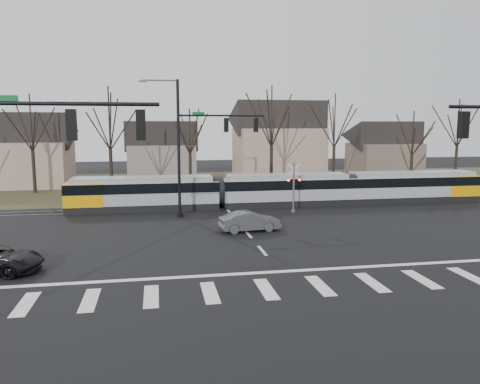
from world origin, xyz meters
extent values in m
plane|color=black|center=(0.00, 0.00, 0.00)|extent=(140.00, 140.00, 0.00)
cube|color=#38331E|center=(0.00, 32.00, 0.01)|extent=(140.00, 28.00, 0.01)
cube|color=silver|center=(-10.80, -4.00, 0.01)|extent=(0.60, 2.60, 0.01)
cube|color=silver|center=(-8.40, -4.00, 0.01)|extent=(0.60, 2.60, 0.01)
cube|color=silver|center=(-6.00, -4.00, 0.01)|extent=(0.60, 2.60, 0.01)
cube|color=silver|center=(-3.60, -4.00, 0.01)|extent=(0.60, 2.60, 0.01)
cube|color=silver|center=(-1.20, -4.00, 0.01)|extent=(0.60, 2.60, 0.01)
cube|color=silver|center=(1.20, -4.00, 0.01)|extent=(0.60, 2.60, 0.01)
cube|color=silver|center=(3.60, -4.00, 0.01)|extent=(0.60, 2.60, 0.01)
cube|color=silver|center=(6.00, -4.00, 0.01)|extent=(0.60, 2.60, 0.01)
cube|color=silver|center=(8.40, -4.00, 0.01)|extent=(0.60, 2.60, 0.01)
cube|color=silver|center=(0.00, -1.80, 0.01)|extent=(28.00, 0.35, 0.01)
cube|color=silver|center=(0.00, 2.00, 0.01)|extent=(0.18, 2.00, 0.01)
cube|color=silver|center=(0.00, 6.00, 0.01)|extent=(0.18, 2.00, 0.01)
cube|color=silver|center=(0.00, 10.00, 0.01)|extent=(0.18, 2.00, 0.01)
cube|color=silver|center=(0.00, 14.00, 0.01)|extent=(0.18, 2.00, 0.01)
cube|color=silver|center=(0.00, 18.00, 0.01)|extent=(0.18, 2.00, 0.01)
cube|color=silver|center=(0.00, 22.00, 0.01)|extent=(0.18, 2.00, 0.01)
cube|color=silver|center=(0.00, 26.00, 0.01)|extent=(0.18, 2.00, 0.01)
cube|color=silver|center=(0.00, 30.00, 0.01)|extent=(0.18, 2.00, 0.01)
cube|color=#59595E|center=(0.00, 15.10, 0.03)|extent=(90.00, 0.12, 0.06)
cube|color=#59595E|center=(0.00, 16.50, 0.03)|extent=(90.00, 0.12, 0.06)
cube|color=gray|center=(-6.76, 16.00, 1.36)|extent=(12.15, 2.62, 2.73)
cube|color=black|center=(-6.76, 16.00, 1.92)|extent=(12.17, 2.65, 0.79)
cube|color=#F1A507|center=(-11.34, 16.00, 1.45)|extent=(2.99, 2.67, 1.82)
cube|color=gray|center=(5.38, 16.00, 1.36)|extent=(11.21, 2.62, 2.73)
cube|color=black|center=(5.38, 16.00, 1.92)|extent=(11.23, 2.65, 0.79)
cube|color=gray|center=(17.06, 16.00, 1.36)|extent=(12.15, 2.62, 2.73)
cube|color=black|center=(17.06, 16.00, 1.92)|extent=(12.17, 2.65, 0.79)
cube|color=#F1A507|center=(21.64, 16.00, 1.45)|extent=(2.99, 2.67, 1.82)
imported|color=#47484E|center=(0.26, 6.88, 0.66)|extent=(2.24, 4.28, 1.31)
cylinder|color=black|center=(-8.75, -6.00, 7.60)|extent=(6.50, 0.14, 0.14)
cube|color=#0C5926|center=(-10.50, -6.00, 7.75)|extent=(0.90, 0.03, 0.22)
cube|color=black|center=(-8.43, -6.00, 6.90)|extent=(0.32, 0.32, 1.05)
sphere|color=#FF0C07|center=(-8.43, -6.00, 7.23)|extent=(0.22, 0.22, 0.22)
cube|color=black|center=(-6.15, -6.00, 6.90)|extent=(0.32, 0.32, 1.05)
sphere|color=#FF0C07|center=(-6.15, -6.00, 7.23)|extent=(0.22, 0.22, 0.22)
cube|color=black|center=(6.15, -6.00, 6.90)|extent=(0.32, 0.32, 1.05)
sphere|color=#FF0C07|center=(6.15, -6.00, 7.23)|extent=(0.22, 0.22, 0.22)
cylinder|color=black|center=(-4.00, 12.50, 5.10)|extent=(0.22, 0.22, 10.20)
cylinder|color=black|center=(-4.00, 12.50, 0.15)|extent=(0.44, 0.44, 0.30)
cylinder|color=black|center=(-0.75, 12.50, 7.60)|extent=(6.50, 0.14, 0.14)
cube|color=#0C5926|center=(-2.50, 12.50, 7.75)|extent=(0.90, 0.03, 0.22)
cube|color=black|center=(-0.42, 12.50, 6.90)|extent=(0.32, 0.32, 1.05)
sphere|color=#FF0C07|center=(-0.42, 12.50, 7.23)|extent=(0.22, 0.22, 0.22)
cube|color=black|center=(1.85, 12.50, 6.90)|extent=(0.32, 0.32, 1.05)
sphere|color=#FF0C07|center=(1.85, 12.50, 7.23)|extent=(0.22, 0.22, 0.22)
cube|color=#59595B|center=(-6.50, 12.50, 10.02)|extent=(0.55, 0.22, 0.14)
cylinder|color=#59595B|center=(5.00, 12.80, 2.00)|extent=(0.14, 0.14, 4.00)
cylinder|color=#59595B|center=(5.00, 12.80, 0.10)|extent=(0.36, 0.36, 0.20)
cube|color=silver|center=(5.00, 12.80, 3.40)|extent=(0.95, 0.04, 0.95)
cube|color=silver|center=(5.00, 12.80, 3.40)|extent=(0.95, 0.04, 0.95)
cube|color=black|center=(5.00, 12.80, 2.60)|extent=(1.00, 0.10, 0.12)
sphere|color=#FF0C07|center=(4.55, 12.72, 2.60)|extent=(0.18, 0.18, 0.18)
sphere|color=#FF0C07|center=(5.45, 12.72, 2.60)|extent=(0.18, 0.18, 0.18)
cube|color=gray|center=(-20.00, 34.00, 2.50)|extent=(9.00, 8.00, 5.00)
cube|color=slate|center=(-5.00, 36.00, 2.25)|extent=(8.00, 7.00, 4.50)
cube|color=gray|center=(9.00, 33.00, 3.25)|extent=(10.00, 8.00, 6.50)
cube|color=brown|center=(24.00, 35.00, 2.25)|extent=(8.00, 7.00, 4.50)
camera|label=1|loc=(-5.66, -22.55, 6.90)|focal=35.00mm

